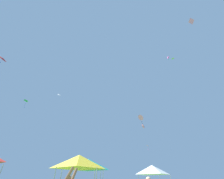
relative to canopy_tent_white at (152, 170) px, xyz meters
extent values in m
sphere|color=brown|center=(-8.14, -10.90, -1.11)|extent=(0.23, 0.23, 0.23)
cylinder|color=brown|center=(-8.13, -10.99, -0.98)|extent=(0.39, 0.17, 0.59)
cylinder|color=brown|center=(-7.95, -10.65, -1.00)|extent=(0.29, 0.42, 0.57)
pyramid|color=white|center=(0.00, 0.00, 0.00)|extent=(2.95, 2.95, 0.94)
pyramid|color=teal|center=(-7.32, 1.20, 0.58)|extent=(3.58, 3.58, 1.15)
pyramid|color=yellow|center=(-8.15, -4.59, 0.19)|extent=(3.16, 3.16, 1.01)
cube|color=green|center=(-18.00, 4.09, 9.74)|extent=(0.70, 0.46, 0.49)
sphere|color=blue|center=(-17.98, 4.14, 9.26)|extent=(0.08, 0.08, 0.08)
sphere|color=blue|center=(-17.96, 4.19, 9.06)|extent=(0.08, 0.08, 0.08)
sphere|color=blue|center=(-17.94, 4.24, 8.86)|extent=(0.08, 0.08, 0.08)
sphere|color=blue|center=(-17.92, 4.28, 8.65)|extent=(0.08, 0.08, 0.08)
cone|color=pink|center=(5.53, 16.26, 13.24)|extent=(1.61, 1.87, 1.39)
sphere|color=black|center=(5.59, 16.11, 11.98)|extent=(0.19, 0.19, 0.19)
sphere|color=black|center=(5.65, 15.97, 11.35)|extent=(0.19, 0.19, 0.19)
sphere|color=black|center=(5.72, 15.83, 10.73)|extent=(0.19, 0.19, 0.19)
pyramid|color=white|center=(-14.46, 9.05, 14.16)|extent=(0.89, 0.94, 0.64)
cone|color=red|center=(-23.50, 2.69, 16.86)|extent=(1.72, 1.85, 1.18)
sphere|color=blue|center=(-23.55, 2.61, 15.91)|extent=(0.18, 0.18, 0.18)
cube|color=pink|center=(5.15, 14.45, 10.22)|extent=(0.81, 0.67, 0.78)
pyramid|color=orange|center=(6.14, 15.40, 5.95)|extent=(0.65, 0.63, 0.48)
sphere|color=#D6389E|center=(6.09, 15.37, 5.50)|extent=(0.07, 0.07, 0.07)
sphere|color=#D6389E|center=(6.07, 15.33, 5.31)|extent=(0.07, 0.07, 0.07)
sphere|color=#D6389E|center=(6.04, 15.30, 5.12)|extent=(0.07, 0.07, 0.07)
sphere|color=#D6389E|center=(6.01, 15.26, 4.94)|extent=(0.07, 0.07, 0.07)
pyramid|color=#75D138|center=(9.99, 3.42, 22.76)|extent=(0.65, 0.52, 0.27)
cube|color=#D6389E|center=(10.47, 5.48, 25.23)|extent=(0.43, 0.57, 0.60)
sphere|color=#2DB7CC|center=(10.44, 5.47, 24.82)|extent=(0.08, 0.08, 0.08)
sphere|color=#2DB7CC|center=(10.40, 5.45, 24.66)|extent=(0.08, 0.08, 0.08)
sphere|color=#2DB7CC|center=(10.37, 5.43, 24.51)|extent=(0.08, 0.08, 0.08)
sphere|color=#2DB7CC|center=(10.33, 5.42, 24.35)|extent=(0.08, 0.08, 0.08)
sphere|color=#2DB7CC|center=(10.30, 5.40, 24.20)|extent=(0.08, 0.08, 0.08)
pyramid|color=pink|center=(6.62, -7.13, 19.60)|extent=(0.74, 0.72, 0.79)
camera|label=1|loc=(-7.43, -17.84, -1.27)|focal=22.95mm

